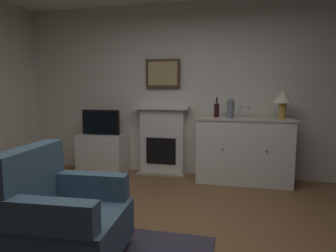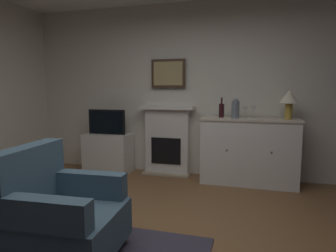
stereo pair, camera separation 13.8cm
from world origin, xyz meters
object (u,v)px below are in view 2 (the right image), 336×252
(vase_decorative, at_px, (235,108))
(wine_bottle, at_px, (221,110))
(tv_set, at_px, (107,122))
(tv_cabinet, at_px, (108,153))
(wine_glass_left, at_px, (245,110))
(framed_picture, at_px, (168,74))
(wine_glass_center, at_px, (253,110))
(fireplace_unit, at_px, (167,140))
(table_lamp, at_px, (289,99))
(sideboard_cabinet, at_px, (249,151))
(armchair, at_px, (60,214))

(vase_decorative, bearing_deg, wine_bottle, 164.11)
(vase_decorative, bearing_deg, tv_set, 178.83)
(tv_cabinet, bearing_deg, wine_glass_left, -1.97)
(wine_glass_left, bearing_deg, wine_bottle, 168.66)
(framed_picture, xyz_separation_m, wine_glass_center, (1.31, -0.23, -0.53))
(fireplace_unit, height_order, tv_set, fireplace_unit)
(fireplace_unit, distance_m, vase_decorative, 1.22)
(table_lamp, xyz_separation_m, vase_decorative, (-0.71, -0.05, -0.14))
(tv_set, bearing_deg, tv_cabinet, 90.00)
(sideboard_cabinet, height_order, tv_set, tv_set)
(table_lamp, relative_size, wine_glass_left, 2.42)
(table_lamp, relative_size, wine_glass_center, 2.42)
(wine_glass_center, bearing_deg, vase_decorative, -169.58)
(wine_bottle, bearing_deg, armchair, -112.72)
(framed_picture, bearing_deg, wine_glass_left, -13.22)
(wine_glass_center, bearing_deg, tv_set, -179.92)
(sideboard_cabinet, xyz_separation_m, vase_decorative, (-0.20, -0.05, 0.62))
(framed_picture, relative_size, wine_bottle, 1.90)
(vase_decorative, distance_m, tv_set, 2.06)
(fireplace_unit, height_order, wine_bottle, wine_bottle)
(tv_cabinet, bearing_deg, sideboard_cabinet, -0.38)
(wine_glass_left, distance_m, armchair, 2.80)
(table_lamp, bearing_deg, wine_bottle, 179.55)
(sideboard_cabinet, xyz_separation_m, wine_glass_left, (-0.07, -0.06, 0.60))
(sideboard_cabinet, bearing_deg, wine_bottle, 178.98)
(wine_bottle, distance_m, wine_glass_left, 0.34)
(sideboard_cabinet, relative_size, vase_decorative, 4.86)
(fireplace_unit, relative_size, wine_glass_left, 6.67)
(vase_decorative, relative_size, tv_cabinet, 0.38)
(wine_bottle, relative_size, tv_cabinet, 0.39)
(sideboard_cabinet, relative_size, tv_cabinet, 1.82)
(tv_cabinet, distance_m, armchair, 2.57)
(framed_picture, bearing_deg, tv_set, -166.69)
(sideboard_cabinet, height_order, wine_bottle, wine_bottle)
(wine_glass_left, height_order, wine_glass_center, same)
(wine_glass_center, relative_size, tv_set, 0.27)
(fireplace_unit, bearing_deg, wine_glass_center, -7.91)
(tv_set, bearing_deg, framed_picture, 13.31)
(tv_cabinet, xyz_separation_m, tv_set, (-0.00, -0.02, 0.52))
(fireplace_unit, xyz_separation_m, wine_glass_center, (1.31, -0.18, 0.53))
(framed_picture, xyz_separation_m, wine_bottle, (0.87, -0.22, -0.55))
(table_lamp, height_order, vase_decorative, table_lamp)
(wine_bottle, bearing_deg, sideboard_cabinet, -1.02)
(framed_picture, xyz_separation_m, table_lamp, (1.78, -0.22, -0.38))
(tv_set, bearing_deg, wine_bottle, 0.48)
(fireplace_unit, xyz_separation_m, table_lamp, (1.78, -0.18, 0.69))
(tv_set, bearing_deg, wine_glass_left, -1.36)
(wine_bottle, height_order, vase_decorative, wine_bottle)
(wine_glass_center, bearing_deg, sideboard_cabinet, 173.18)
(sideboard_cabinet, relative_size, wine_glass_center, 8.29)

